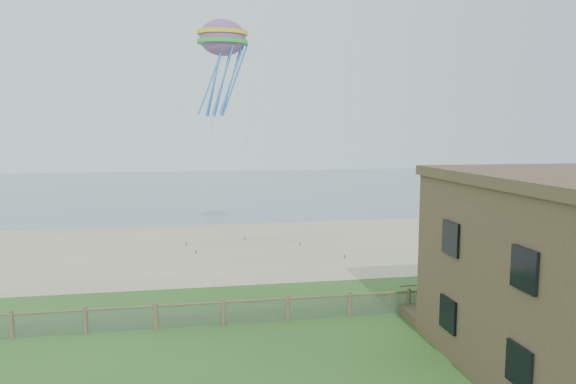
# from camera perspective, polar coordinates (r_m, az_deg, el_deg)

# --- Properties ---
(ground) EXTENTS (160.00, 160.00, 0.00)m
(ground) POSITION_cam_1_polar(r_m,az_deg,el_deg) (19.44, 3.21, -20.36)
(ground) COLOR #29511C
(ground) RESTS_ON ground
(sand_beach) EXTENTS (72.00, 20.00, 0.02)m
(sand_beach) POSITION_cam_1_polar(r_m,az_deg,el_deg) (40.04, -3.99, -6.05)
(sand_beach) COLOR tan
(sand_beach) RESTS_ON ground
(ocean) EXTENTS (160.00, 68.00, 0.02)m
(ocean) POSITION_cam_1_polar(r_m,az_deg,el_deg) (83.41, -7.14, 0.58)
(ocean) COLOR slate
(ocean) RESTS_ON ground
(chainlink_fence) EXTENTS (36.20, 0.20, 1.25)m
(chainlink_fence) POSITION_cam_1_polar(r_m,az_deg,el_deg) (24.63, -0.03, -12.96)
(chainlink_fence) COLOR brown
(chainlink_fence) RESTS_ON ground
(motel_deck) EXTENTS (15.00, 2.00, 0.50)m
(motel_deck) POSITION_cam_1_polar(r_m,az_deg,el_deg) (28.98, 27.14, -11.30)
(motel_deck) COLOR brown
(motel_deck) RESTS_ON ground
(picnic_table) EXTENTS (2.04, 1.77, 0.73)m
(picnic_table) POSITION_cam_1_polar(r_m,az_deg,el_deg) (24.43, 21.79, -14.09)
(picnic_table) COLOR brown
(picnic_table) RESTS_ON ground
(octopus_kite) EXTENTS (3.34, 2.40, 6.76)m
(octopus_kite) POSITION_cam_1_polar(r_m,az_deg,el_deg) (34.62, -7.24, 13.82)
(octopus_kite) COLOR red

